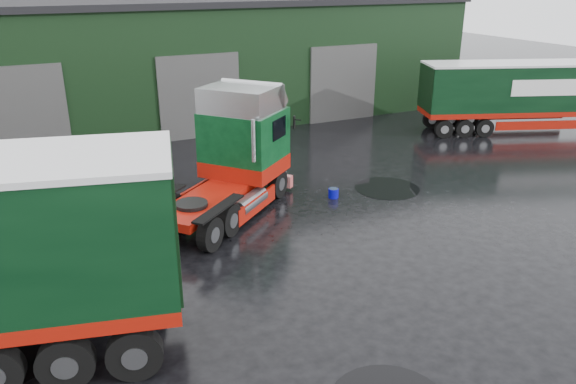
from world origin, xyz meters
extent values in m
plane|color=black|center=(0.00, 0.00, 0.00)|extent=(100.00, 100.00, 0.00)
cube|color=black|center=(2.00, 20.00, 3.00)|extent=(32.00, 12.00, 6.00)
cube|color=black|center=(2.00, 20.00, 6.15)|extent=(32.40, 12.40, 0.30)
cylinder|color=#0707A8|center=(3.81, 4.23, 0.17)|extent=(0.46, 0.46, 0.34)
cylinder|color=black|center=(6.10, 4.16, 0.00)|extent=(2.43, 2.43, 0.01)
camera|label=1|loc=(-5.81, -11.94, 7.57)|focal=35.00mm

